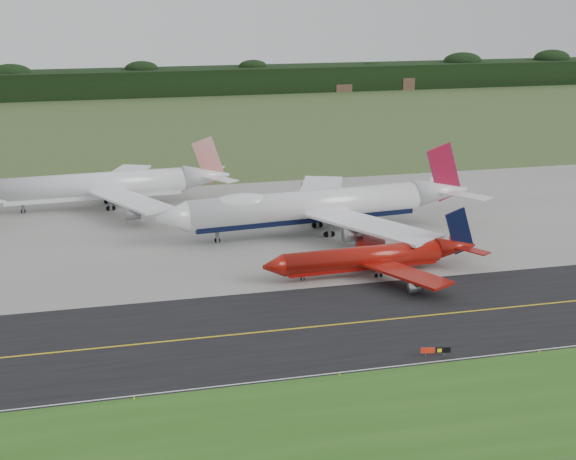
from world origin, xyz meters
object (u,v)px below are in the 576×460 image
at_px(jet_star_tail, 107,186).
at_px(taxiway_sign, 436,350).
at_px(jet_red_737, 374,257).
at_px(jet_ba_747, 317,206).

xyz_separation_m(jet_star_tail, taxiway_sign, (42.98, -92.28, -4.21)).
height_order(jet_red_737, taxiway_sign, jet_red_737).
relative_size(jet_ba_747, taxiway_sign, 16.62).
height_order(jet_ba_747, taxiway_sign, jet_ba_747).
bearing_deg(jet_star_tail, jet_red_737, -51.56).
distance_m(jet_ba_747, jet_red_737, 26.82).
relative_size(jet_red_737, jet_star_tail, 0.70).
height_order(jet_star_tail, taxiway_sign, jet_star_tail).
bearing_deg(jet_star_tail, taxiway_sign, -65.02).
xyz_separation_m(jet_red_737, taxiway_sign, (-2.86, -34.53, -2.09)).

